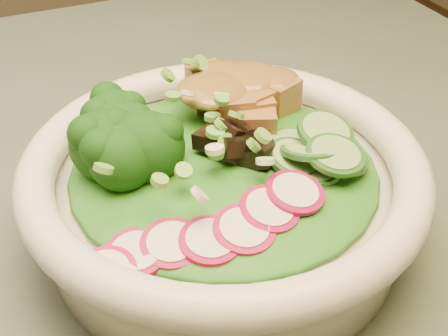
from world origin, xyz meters
name	(u,v)px	position (x,y,z in m)	size (l,w,h in m)	color
dining_table	(6,318)	(0.00, 0.00, 0.64)	(1.20, 0.80, 0.75)	black
salad_bowl	(224,191)	(0.17, -0.09, 0.79)	(0.29, 0.29, 0.08)	silver
lettuce_bed	(224,167)	(0.17, -0.09, 0.81)	(0.22, 0.22, 0.03)	#1A5912
broccoli_florets	(127,146)	(0.11, -0.06, 0.83)	(0.08, 0.07, 0.05)	black
radish_slices	(224,230)	(0.14, -0.16, 0.82)	(0.12, 0.04, 0.02)	maroon
cucumber_slices	(325,155)	(0.23, -0.12, 0.83)	(0.07, 0.07, 0.04)	#84AE61
mushroom_heap	(225,138)	(0.18, -0.08, 0.83)	(0.07, 0.07, 0.04)	black
tofu_cubes	(230,102)	(0.20, -0.03, 0.83)	(0.10, 0.06, 0.04)	brown
peanut_sauce	(231,86)	(0.20, -0.03, 0.84)	(0.07, 0.06, 0.02)	brown
scallion_garnish	(224,136)	(0.17, -0.09, 0.84)	(0.20, 0.20, 0.03)	#5FA239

